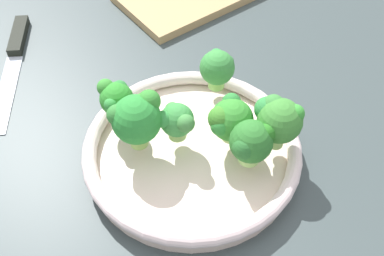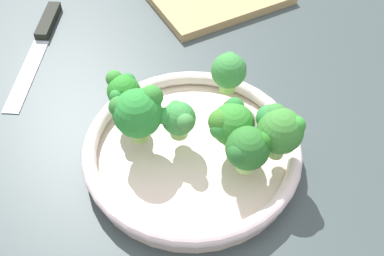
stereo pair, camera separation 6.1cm
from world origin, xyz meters
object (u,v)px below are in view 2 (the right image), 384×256
(broccoli_floret_0, at_px, (279,128))
(broccoli_floret_6, at_px, (123,90))
(knife, at_px, (41,39))
(broccoli_floret_5, at_px, (230,124))
(broccoli_floret_3, at_px, (229,71))
(broccoli_floret_2, at_px, (139,111))
(broccoli_floret_1, at_px, (178,119))
(broccoli_floret_4, at_px, (247,149))
(bowl, at_px, (192,151))

(broccoli_floret_0, bearing_deg, broccoli_floret_6, -68.37)
(knife, bearing_deg, broccoli_floret_0, 96.23)
(broccoli_floret_5, bearing_deg, broccoli_floret_3, -139.45)
(broccoli_floret_0, height_order, broccoli_floret_2, broccoli_floret_2)
(broccoli_floret_2, xyz_separation_m, broccoli_floret_6, (-0.02, -0.05, -0.01))
(broccoli_floret_3, distance_m, broccoli_floret_5, 0.10)
(broccoli_floret_0, xyz_separation_m, broccoli_floret_1, (0.06, -0.11, -0.02))
(broccoli_floret_4, xyz_separation_m, broccoli_floret_6, (0.03, -0.19, 0.00))
(bowl, bearing_deg, broccoli_floret_1, -86.33)
(broccoli_floret_3, distance_m, broccoli_floret_6, 0.15)
(broccoli_floret_2, height_order, broccoli_floret_6, broccoli_floret_2)
(bowl, xyz_separation_m, knife, (-0.01, -0.36, -0.01))
(bowl, height_order, knife, bowl)
(broccoli_floret_1, height_order, broccoli_floret_5, broccoli_floret_5)
(broccoli_floret_1, distance_m, knife, 0.34)
(broccoli_floret_4, bearing_deg, broccoli_floret_6, -79.58)
(broccoli_floret_1, xyz_separation_m, broccoli_floret_2, (0.04, -0.04, 0.02))
(bowl, xyz_separation_m, broccoli_floret_0, (-0.06, 0.09, 0.06))
(broccoli_floret_4, distance_m, knife, 0.44)
(broccoli_floret_0, bearing_deg, broccoli_floret_1, -60.46)
(bowl, bearing_deg, broccoli_floret_4, 102.58)
(broccoli_floret_1, bearing_deg, broccoli_floret_3, -175.58)
(broccoli_floret_0, xyz_separation_m, broccoli_floret_6, (0.08, -0.20, -0.01))
(broccoli_floret_2, xyz_separation_m, broccoli_floret_5, (-0.07, 0.09, -0.01))
(bowl, bearing_deg, broccoli_floret_3, -164.26)
(broccoli_floret_0, distance_m, broccoli_floret_5, 0.06)
(broccoli_floret_2, height_order, broccoli_floret_3, broccoli_floret_2)
(bowl, relative_size, broccoli_floret_5, 4.67)
(broccoli_floret_4, bearing_deg, broccoli_floret_0, 164.29)
(broccoli_floret_2, bearing_deg, broccoli_floret_3, 169.82)
(broccoli_floret_4, bearing_deg, broccoli_floret_5, -112.87)
(broccoli_floret_3, height_order, broccoli_floret_4, broccoli_floret_4)
(broccoli_floret_2, bearing_deg, knife, -99.12)
(broccoli_floret_3, xyz_separation_m, broccoli_floret_4, (0.09, 0.11, 0.00))
(bowl, bearing_deg, knife, -91.92)
(broccoli_floret_3, relative_size, broccoli_floret_5, 0.97)
(bowl, bearing_deg, broccoli_floret_2, -57.56)
(broccoli_floret_5, bearing_deg, broccoli_floret_0, 116.54)
(broccoli_floret_1, relative_size, knife, 0.24)
(broccoli_floret_0, bearing_deg, broccoli_floret_3, -112.55)
(broccoli_floret_0, relative_size, broccoli_floret_4, 1.18)
(broccoli_floret_1, bearing_deg, broccoli_floret_5, 122.24)
(bowl, relative_size, knife, 1.31)
(broccoli_floret_0, height_order, broccoli_floret_4, broccoli_floret_0)
(broccoli_floret_5, xyz_separation_m, knife, (0.02, -0.40, -0.07))
(broccoli_floret_1, bearing_deg, bowl, 93.67)
(broccoli_floret_0, bearing_deg, broccoli_floret_5, -63.46)
(broccoli_floret_4, bearing_deg, bowl, -77.42)
(broccoli_floret_0, distance_m, broccoli_floret_2, 0.18)
(broccoli_floret_3, height_order, broccoli_floret_6, broccoli_floret_3)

